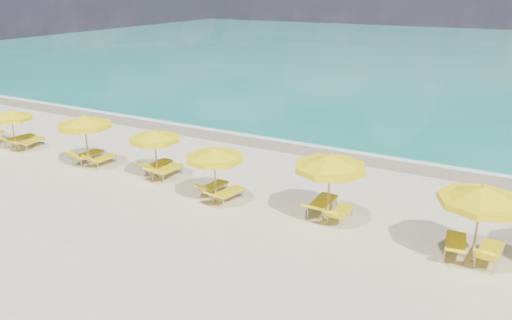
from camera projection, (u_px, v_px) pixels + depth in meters
The scene contains 24 objects.
ground_plane at pixel (237, 201), 19.28m from camera, with size 120.00×120.00×0.00m, color beige.
ocean at pixel (444, 55), 58.99m from camera, with size 120.00×80.00×0.30m, color #167C69.
wet_sand_band at pixel (311, 148), 25.40m from camera, with size 120.00×2.60×0.01m, color tan.
foam_line at pixel (317, 144), 26.06m from camera, with size 120.00×1.20×0.03m, color white.
whitecap_near at pixel (286, 100), 36.06m from camera, with size 14.00×0.36×0.05m, color white.
whitecap_far at pixel (506, 102), 35.51m from camera, with size 18.00×0.30×0.05m, color white.
umbrella_1 at pixel (11, 115), 24.59m from camera, with size 2.54×2.54×2.10m.
umbrella_2 at pixel (84, 122), 22.26m from camera, with size 3.06×3.06×2.45m.
umbrella_3 at pixel (154, 136), 20.89m from camera, with size 2.71×2.71×2.22m.
umbrella_4 at pixel (214, 154), 18.54m from camera, with size 2.73×2.73×2.25m.
umbrella_5 at pixel (330, 163), 16.91m from camera, with size 2.58×2.58×2.55m.
umbrella_6 at pixel (482, 196), 14.31m from camera, with size 2.53×2.53×2.53m.
lounger_1_left at pixel (19, 141), 25.70m from camera, with size 0.88×2.04×0.92m.
lounger_1_right at pixel (31, 144), 25.39m from camera, with size 0.84×1.90×0.68m.
lounger_2_left at pixel (87, 158), 23.28m from camera, with size 0.71×1.87×0.92m.
lounger_2_right at pixel (103, 161), 23.00m from camera, with size 0.67×1.65×0.73m.
lounger_3_left at pixel (158, 168), 22.04m from camera, with size 0.68×1.87×0.84m.
lounger_3_right at pixel (167, 173), 21.48m from camera, with size 0.72×1.94×0.80m.
lounger_4_left at pixel (214, 189), 19.84m from camera, with size 0.67×1.66×0.73m.
lounger_4_right at pixel (228, 196), 19.16m from camera, with size 0.91×1.85×0.71m.
lounger_5_left at pixel (322, 207), 18.18m from camera, with size 0.70×2.06×0.80m.
lounger_5_right at pixel (339, 216), 17.56m from camera, with size 0.61×1.67×0.78m.
lounger_6_left at pixel (455, 247), 15.40m from camera, with size 0.80×1.93×0.75m.
lounger_6_right at pixel (489, 256), 14.92m from camera, with size 0.81×1.85×0.88m.
Camera 1 is at (9.11, -15.14, 7.91)m, focal length 35.00 mm.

